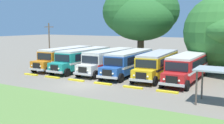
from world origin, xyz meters
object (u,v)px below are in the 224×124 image
Objects in this scene: utility_pole at (49,42)px; parked_bus_slot_1 at (83,58)px; parked_bus_slot_4 at (158,63)px; parked_bus_slot_5 at (188,66)px; broad_shade_tree at (142,15)px; parked_bus_slot_2 at (109,60)px; parked_bus_slot_0 at (66,57)px; waiting_shelter at (221,73)px; parked_bus_slot_3 at (129,61)px.

parked_bus_slot_1 is at bearing -18.43° from utility_pole.
parked_bus_slot_5 is (3.58, -0.33, 0.00)m from parked_bus_slot_4.
parked_bus_slot_2 is at bearing -89.27° from broad_shade_tree.
broad_shade_tree is (-10.25, 10.69, 5.96)m from parked_bus_slot_5.
parked_bus_slot_0 and parked_bus_slot_5 have the same top height.
parked_bus_slot_5 is (17.03, -0.08, 0.00)m from parked_bus_slot_0.
parked_bus_slot_4 is 1.01× the size of parked_bus_slot_5.
waiting_shelter is (26.99, -10.76, -0.93)m from utility_pole.
parked_bus_slot_2 and parked_bus_slot_3 have the same top height.
parked_bus_slot_2 is (3.73, 0.41, 0.00)m from parked_bus_slot_1.
parked_bus_slot_3 is at bearing 88.19° from parked_bus_slot_0.
parked_bus_slot_0 is 0.93× the size of broad_shade_tree.
utility_pole is at bearing -147.40° from broad_shade_tree.
parked_bus_slot_4 is at bearing 92.22° from parked_bus_slot_1.
broad_shade_tree is at bearing -166.30° from parked_bus_slot_3.
parked_bus_slot_2 is at bearing -97.64° from parked_bus_slot_3.
parked_bus_slot_4 reaches higher than waiting_shelter.
broad_shade_tree reaches higher than utility_pole.
broad_shade_tree is 3.24× the size of waiting_shelter.
parked_bus_slot_4 is at bearing -57.21° from broad_shade_tree.
parked_bus_slot_0 is at bearing -26.34° from utility_pole.
parked_bus_slot_3 is at bearing -90.04° from parked_bus_slot_4.
parked_bus_slot_2 and parked_bus_slot_4 have the same top height.
parked_bus_slot_3 is (9.92, -0.01, 0.00)m from parked_bus_slot_0.
parked_bus_slot_0 and parked_bus_slot_2 have the same top height.
parked_bus_slot_1 and parked_bus_slot_5 have the same top height.
parked_bus_slot_3 and parked_bus_slot_5 have the same top height.
parked_bus_slot_4 is 1.74× the size of utility_pole.
parked_bus_slot_0 reaches higher than waiting_shelter.
parked_bus_slot_0 is 0.99× the size of parked_bus_slot_4.
parked_bus_slot_0 is 1.00× the size of parked_bus_slot_1.
utility_pole reaches higher than parked_bus_slot_1.
parked_bus_slot_4 is at bearing 89.32° from parked_bus_slot_0.
broad_shade_tree is (-3.14, 10.62, 5.96)m from parked_bus_slot_3.
parked_bus_slot_2 is at bearing -11.32° from utility_pole.
parked_bus_slot_0 is 1.00× the size of parked_bus_slot_2.
utility_pole reaches higher than parked_bus_slot_4.
parked_bus_slot_5 reaches higher than waiting_shelter.
parked_bus_slot_1 and parked_bus_slot_2 have the same top height.
parked_bus_slot_3 is at bearing -10.08° from utility_pole.
parked_bus_slot_4 is at bearing 90.15° from parked_bus_slot_2.
parked_bus_slot_2 is 16.76m from waiting_shelter.
parked_bus_slot_5 is (10.12, -0.33, 0.00)m from parked_bus_slot_2.
broad_shade_tree is at bearing -179.19° from parked_bus_slot_2.
broad_shade_tree is (3.60, 10.77, 5.96)m from parked_bus_slot_1.
parked_bus_slot_3 is 14.08m from waiting_shelter.
waiting_shelter is (11.55, -8.02, 0.87)m from parked_bus_slot_3.
broad_shade_tree is at bearing 161.41° from parked_bus_slot_1.
broad_shade_tree reaches higher than parked_bus_slot_0.
parked_bus_slot_4 is at bearing 91.49° from parked_bus_slot_3.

